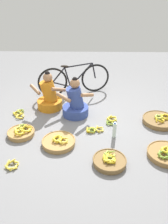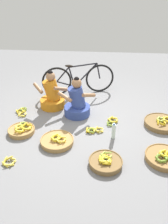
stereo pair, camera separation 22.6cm
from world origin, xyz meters
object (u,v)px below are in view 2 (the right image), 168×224
at_px(banana_basket_front_center, 57,141).
at_px(loose_bananas_near_vendor, 9,162).
at_px(vendor_woman_front, 77,103).
at_px(banana_basket_front_right, 165,157).
at_px(bicycle_leaning, 79,79).
at_px(banana_basket_back_center, 106,162).
at_px(banana_basket_mid_left, 22,130).
at_px(loose_bananas_front_left, 22,111).
at_px(banana_basket_back_left, 161,123).
at_px(loose_bananas_mid_right, 93,130).
at_px(loose_bananas_back_right, 112,121).
at_px(vendor_woman_behind, 52,96).
at_px(water_bottle, 114,131).

xyz_separation_m(banana_basket_front_center, loose_bananas_near_vendor, (-0.62, -0.54, -0.02)).
distance_m(vendor_woman_front, banana_basket_front_right, 1.93).
height_order(bicycle_leaning, banana_basket_back_center, bicycle_leaning).
xyz_separation_m(vendor_woman_front, loose_bananas_near_vendor, (-0.85, -1.51, -0.23)).
bearing_deg(banana_basket_mid_left, vendor_woman_front, 38.16).
height_order(bicycle_leaning, banana_basket_front_center, bicycle_leaning).
relative_size(banana_basket_back_center, loose_bananas_front_left, 1.30).
relative_size(vendor_woman_front, banana_basket_back_left, 1.27).
bearing_deg(loose_bananas_mid_right, loose_bananas_back_right, 44.57).
bearing_deg(vendor_woman_behind, loose_bananas_back_right, -22.14).
height_order(vendor_woman_behind, banana_basket_front_center, vendor_woman_behind).
bearing_deg(loose_bananas_mid_right, loose_bananas_front_left, 159.89).
distance_m(vendor_woman_behind, loose_bananas_mid_right, 1.28).
distance_m(loose_bananas_back_right, water_bottle, 0.51).
xyz_separation_m(bicycle_leaning, banana_basket_back_left, (1.70, -1.25, -0.30)).
xyz_separation_m(banana_basket_back_center, loose_bananas_mid_right, (-0.22, 0.83, -0.03)).
bearing_deg(loose_bananas_back_right, vendor_woman_behind, 157.86).
bearing_deg(loose_bananas_near_vendor, bicycle_leaning, 72.88).
bearing_deg(loose_bananas_near_vendor, vendor_woman_front, 60.65).
bearing_deg(loose_bananas_back_right, vendor_woman_front, 161.40).
height_order(banana_basket_back_center, loose_bananas_mid_right, banana_basket_back_center).
xyz_separation_m(banana_basket_front_center, loose_bananas_mid_right, (0.59, 0.39, -0.02)).
relative_size(banana_basket_back_left, loose_bananas_mid_right, 1.93).
relative_size(loose_bananas_back_right, water_bottle, 1.09).
relative_size(banana_basket_front_center, loose_bananas_back_right, 1.73).
distance_m(loose_bananas_mid_right, loose_bananas_near_vendor, 1.53).
distance_m(banana_basket_mid_left, loose_bananas_mid_right, 1.28).
relative_size(banana_basket_back_center, banana_basket_front_right, 0.86).
bearing_deg(loose_bananas_back_right, banana_basket_front_right, -52.35).
xyz_separation_m(banana_basket_front_right, loose_bananas_mid_right, (-1.11, 0.65, -0.02)).
relative_size(banana_basket_back_left, banana_basket_back_center, 1.26).
height_order(loose_bananas_mid_right, loose_bananas_back_right, loose_bananas_back_right).
distance_m(banana_basket_front_center, water_bottle, 0.97).
distance_m(vendor_woman_front, banana_basket_front_center, 1.01).
xyz_separation_m(banana_basket_back_left, banana_basket_back_center, (-1.04, -1.15, -0.00)).
bearing_deg(vendor_woman_front, bicycle_leaning, 94.44).
bearing_deg(water_bottle, banana_basket_back_center, -100.89).
bearing_deg(loose_bananas_mid_right, banana_basket_mid_left, -173.71).
xyz_separation_m(banana_basket_front_right, loose_bananas_back_right, (-0.76, 0.99, -0.02)).
xyz_separation_m(loose_bananas_mid_right, water_bottle, (0.35, -0.16, 0.11)).
xyz_separation_m(banana_basket_mid_left, banana_basket_back_left, (2.53, 0.46, -0.00)).
xyz_separation_m(vendor_woman_front, loose_bananas_back_right, (0.71, -0.24, -0.23)).
bearing_deg(loose_bananas_back_right, bicycle_leaning, 122.43).
xyz_separation_m(vendor_woman_behind, water_bottle, (1.27, -1.01, -0.12)).
xyz_separation_m(vendor_woman_front, banana_basket_back_left, (1.62, -0.26, -0.20)).
relative_size(banana_basket_mid_left, loose_bananas_front_left, 1.22).
height_order(vendor_woman_front, banana_basket_mid_left, vendor_woman_front).
distance_m(banana_basket_front_right, loose_bananas_front_left, 2.87).
height_order(loose_bananas_near_vendor, water_bottle, water_bottle).
distance_m(bicycle_leaning, loose_bananas_near_vendor, 2.64).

